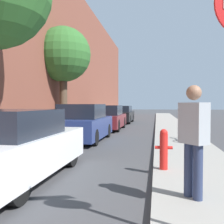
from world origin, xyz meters
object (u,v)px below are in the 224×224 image
Objects in this scene: pedestrian at (194,135)px; bicycle at (189,131)px; parked_car_white at (9,146)px; parked_car_navy at (84,124)px; parked_car_black at (121,114)px; street_tree_far at (63,55)px; fire_hydrant at (164,149)px; parked_car_maroon at (108,118)px.

bicycle is at bearing -42.68° from pedestrian.
parked_car_white is 5.79m from parked_car_navy.
parked_car_black is 0.80× the size of street_tree_far.
fire_hydrant is 1.83m from pedestrian.
parked_car_white is 3.55m from pedestrian.
parked_car_navy is 7.50m from pedestrian.
pedestrian is (5.86, -10.90, -3.26)m from street_tree_far.
street_tree_far is (-2.51, -0.64, 3.64)m from parked_car_maroon.
parked_car_white reaches higher than bicycle.
parked_car_white is at bearing -90.39° from parked_car_maroon.
pedestrian is at bearing -13.84° from parked_car_white.
parked_car_navy reaches higher than bicycle.
bicycle is at bearing -51.80° from parked_car_maroon.
parked_car_navy reaches higher than fire_hydrant.
parked_car_black is 2.68× the size of bicycle.
parked_car_navy is (-0.07, 5.79, 0.03)m from parked_car_white.
pedestrian is at bearing -77.41° from fire_hydrant.
parked_car_maroon is 4.93× the size of fire_hydrant.
parked_car_maroon reaches higher than fire_hydrant.
parked_car_maroon is at bearing 126.04° from bicycle.
parked_car_white is 10.70m from parked_car_maroon.
parked_car_navy is 0.90× the size of parked_car_black.
bicycle is (0.67, 6.43, -0.58)m from pedestrian.
pedestrian is at bearing -73.81° from parked_car_maroon.
street_tree_far is 3.35× the size of bicycle.
parked_car_white reaches higher than fire_hydrant.
pedestrian is at bearing -79.05° from parked_car_black.
pedestrian is (0.38, -1.72, 0.50)m from fire_hydrant.
parked_car_navy is 4.84× the size of fire_hydrant.
parked_car_navy is 4.17m from bicycle.
street_tree_far reaches higher than pedestrian.
parked_car_navy is 0.98× the size of parked_car_maroon.
parked_car_navy is 2.40× the size of bicycle.
pedestrian reaches higher than parked_car_navy.
pedestrian is at bearing -62.25° from parked_car_navy.
street_tree_far reaches higher than fire_hydrant.
parked_car_black reaches higher than fire_hydrant.
parked_car_maroon is 6.51m from bicycle.
parked_car_black is at bearing 90.35° from parked_car_maroon.
street_tree_far reaches higher than parked_car_white.
fire_hydrant is 4.83m from bicycle.
parked_car_maroon is at bearing 89.61° from parked_car_white.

